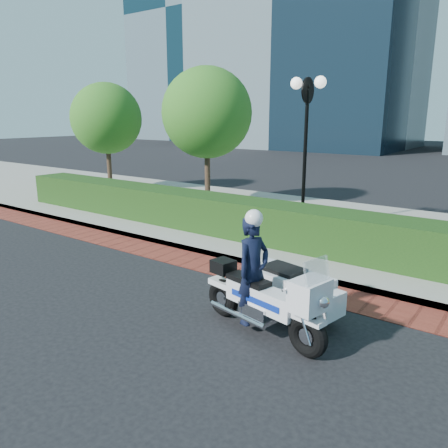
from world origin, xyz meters
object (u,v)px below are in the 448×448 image
Objects in this scene: tree_b at (207,113)px; lamppost at (306,130)px; tree_a at (106,119)px; police_motorcycle at (272,286)px.

lamppost is at bearing -16.11° from tree_b.
tree_b reaches higher than tree_a.
tree_b is 9.87m from police_motorcycle.
police_motorcycle is at bearing -68.33° from lamppost.
tree_a is 1.89× the size of police_motorcycle.
tree_a reaches higher than police_motorcycle.
police_motorcycle is (12.16, -6.74, -2.55)m from tree_a.
police_motorcycle is (2.16, -5.44, -2.28)m from lamppost.
lamppost is at bearing 123.37° from police_motorcycle.
police_motorcycle is (6.66, -6.74, -2.76)m from tree_b.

